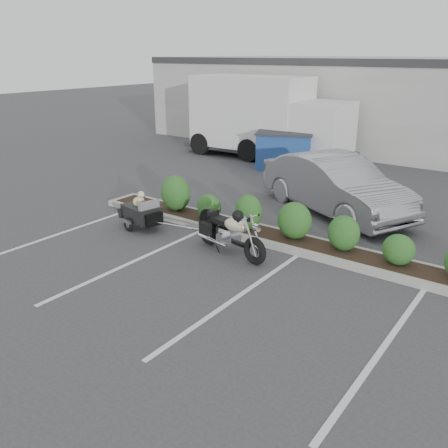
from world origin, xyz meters
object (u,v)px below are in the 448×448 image
Objects in this scene: pet_trailer at (141,212)px; delivery_truck at (267,119)px; dumpster at (284,150)px; motorcycle at (230,233)px; sedan at (335,185)px.

pet_trailer is 9.58m from delivery_truck.
pet_trailer is at bearing -79.07° from delivery_truck.
delivery_truck is (-1.59, 1.30, 0.89)m from dumpster.
delivery_truck reaches higher than pet_trailer.
sedan reaches higher than motorcycle.
pet_trailer is (-2.78, 0.03, -0.06)m from motorcycle.
sedan is (3.42, 4.08, 0.37)m from pet_trailer.
sedan is 0.66× the size of delivery_truck.
delivery_truck reaches higher than dumpster.
delivery_truck is at bearing 113.49° from pet_trailer.
motorcycle is 1.23× the size of pet_trailer.
sedan reaches higher than dumpster.
motorcycle is 0.43× the size of sedan.
sedan is at bearing -68.53° from dumpster.
pet_trailer is at bearing -169.01° from motorcycle.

